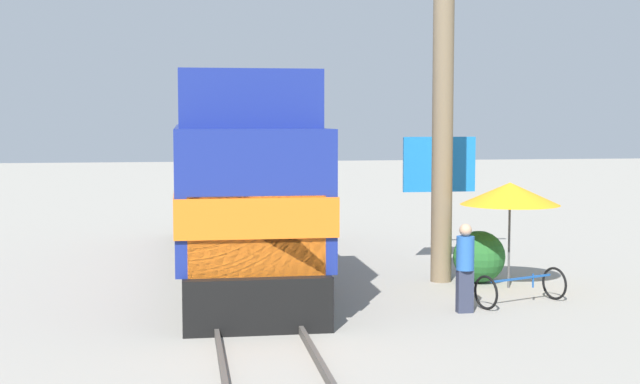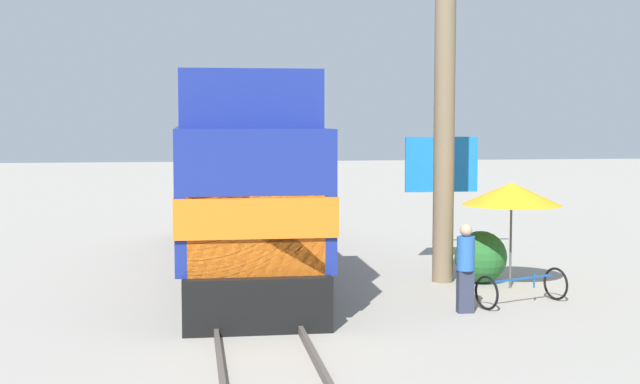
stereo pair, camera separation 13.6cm
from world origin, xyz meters
name	(u,v)px [view 1 (the left image)]	position (x,y,z in m)	size (l,w,h in m)	color
ground_plane	(252,315)	(0.00, 0.00, 0.00)	(120.00, 120.00, 0.00)	gray
rail_near	(213,312)	(-0.72, 0.00, 0.07)	(0.08, 28.74, 0.15)	#4C4742
rail_far	(289,309)	(0.72, 0.00, 0.07)	(0.08, 28.74, 0.15)	#4C4742
locomotive	(236,193)	(0.00, 4.77, 1.91)	(2.84, 13.73, 4.59)	black
utility_pole	(443,97)	(4.52, 2.80, 4.15)	(1.80, 0.47, 8.22)	#726047
vendor_umbrella	(510,194)	(5.75, 1.82, 2.06)	(2.15, 2.15, 2.31)	#4C4C4C
billboard_sign	(439,172)	(5.10, 4.99, 2.35)	(1.85, 0.12, 3.23)	#595959
shrub_cluster	(479,257)	(5.32, 2.51, 0.59)	(1.17, 1.17, 1.17)	#236028
person_bystander	(465,264)	(4.03, -0.42, 0.92)	(0.34, 0.34, 1.70)	#2D3347
bicycle	(521,287)	(5.36, 0.10, 0.35)	(2.00, 1.34, 0.67)	black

